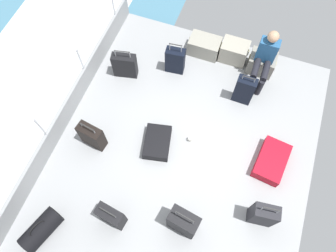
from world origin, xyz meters
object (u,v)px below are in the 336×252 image
(suitcase_8, at_px, (157,142))
(paper_cup, at_px, (190,139))
(cargo_crate_0, at_px, (204,46))
(suitcase_1, at_px, (125,65))
(suitcase_5, at_px, (271,161))
(suitcase_7, at_px, (111,216))
(suitcase_0, at_px, (183,222))
(cargo_crate_1, at_px, (234,52))
(suitcase_2, at_px, (263,215))
(passenger_seated, at_px, (265,58))
(cargo_crate_2, at_px, (261,63))
(duffel_bag, at_px, (41,230))
(suitcase_4, at_px, (92,136))
(suitcase_6, at_px, (175,60))
(suitcase_3, at_px, (244,90))

(suitcase_8, bearing_deg, paper_cup, 28.56)
(cargo_crate_0, bearing_deg, suitcase_1, -140.93)
(suitcase_5, bearing_deg, suitcase_7, -140.34)
(paper_cup, bearing_deg, suitcase_0, -76.32)
(cargo_crate_1, relative_size, suitcase_7, 0.91)
(suitcase_2, bearing_deg, passenger_seated, 103.56)
(suitcase_2, xyz_separation_m, suitcase_7, (-2.16, -0.80, -0.05))
(cargo_crate_2, distance_m, paper_cup, 2.09)
(cargo_crate_1, height_order, suitcase_1, suitcase_1)
(duffel_bag, bearing_deg, suitcase_4, 86.86)
(suitcase_1, height_order, suitcase_6, suitcase_6)
(cargo_crate_1, height_order, cargo_crate_2, cargo_crate_1)
(suitcase_6, relative_size, suitcase_8, 1.10)
(suitcase_0, bearing_deg, paper_cup, 103.68)
(cargo_crate_2, bearing_deg, suitcase_8, -120.99)
(suitcase_3, height_order, suitcase_7, suitcase_3)
(suitcase_0, relative_size, suitcase_4, 1.23)
(cargo_crate_0, relative_size, suitcase_5, 0.82)
(suitcase_1, xyz_separation_m, suitcase_4, (0.05, -1.53, -0.00))
(duffel_bag, bearing_deg, suitcase_8, 59.82)
(suitcase_0, height_order, paper_cup, suitcase_0)
(suitcase_6, bearing_deg, suitcase_5, -30.29)
(passenger_seated, bearing_deg, cargo_crate_0, 169.29)
(cargo_crate_1, relative_size, duffel_bag, 0.78)
(cargo_crate_0, xyz_separation_m, passenger_seated, (1.16, -0.22, 0.40))
(suitcase_1, relative_size, suitcase_2, 0.89)
(suitcase_0, xyz_separation_m, paper_cup, (-0.35, 1.43, -0.25))
(suitcase_1, xyz_separation_m, suitcase_6, (0.86, 0.42, 0.02))
(suitcase_0, xyz_separation_m, suitcase_1, (-1.97, 2.35, -0.03))
(cargo_crate_1, height_order, duffel_bag, duffel_bag)
(cargo_crate_0, xyz_separation_m, cargo_crate_1, (0.59, 0.05, 0.03))
(cargo_crate_0, relative_size, suitcase_8, 0.93)
(suitcase_6, bearing_deg, cargo_crate_0, 56.26)
(cargo_crate_1, distance_m, cargo_crate_2, 0.57)
(passenger_seated, bearing_deg, suitcase_3, -105.70)
(passenger_seated, bearing_deg, suitcase_5, -69.61)
(cargo_crate_0, bearing_deg, suitcase_2, -57.92)
(cargo_crate_0, distance_m, duffel_bag, 4.40)
(suitcase_0, relative_size, suitcase_1, 1.15)
(suitcase_1, bearing_deg, cargo_crate_2, 22.32)
(suitcase_0, xyz_separation_m, suitcase_4, (-1.92, 0.82, -0.03))
(suitcase_7, height_order, duffel_bag, suitcase_7)
(suitcase_5, bearing_deg, suitcase_2, -88.94)
(passenger_seated, xyz_separation_m, suitcase_3, (-0.17, -0.60, -0.26))
(duffel_bag, bearing_deg, suitcase_0, 22.36)
(cargo_crate_2, bearing_deg, passenger_seated, -90.00)
(passenger_seated, relative_size, suitcase_0, 1.38)
(suitcase_0, xyz_separation_m, suitcase_8, (-0.86, 1.15, -0.20))
(suitcase_5, xyz_separation_m, suitcase_6, (-2.19, 1.28, 0.18))
(suitcase_8, bearing_deg, suitcase_0, -53.17)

